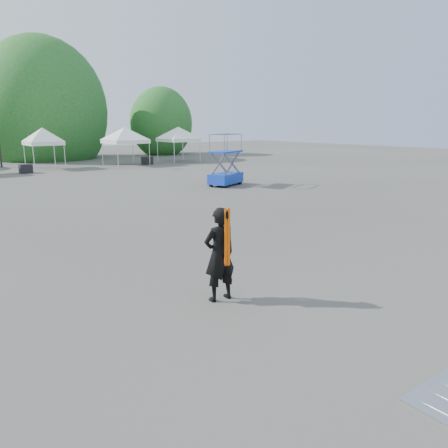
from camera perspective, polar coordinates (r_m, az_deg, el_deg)
ground at (r=11.38m, az=-5.00°, el=-6.12°), size 120.00×120.00×0.00m
tree_mid_e at (r=50.21m, az=-22.62°, el=13.41°), size 5.12×5.12×7.79m
tree_far_e at (r=53.78m, az=-8.20°, el=12.88°), size 3.84×3.84×5.84m
tent_f at (r=39.03m, az=-22.64°, el=11.14°), size 3.74×3.74×3.88m
tent_g at (r=40.35m, az=-12.84°, el=11.85°), size 4.61×4.61×3.88m
tent_h at (r=43.16m, az=-6.00°, el=12.16°), size 4.47×4.47×3.88m
man at (r=9.24m, az=-0.58°, el=-4.00°), size 0.78×0.55×2.03m
scissor_lift at (r=26.46m, az=0.23°, el=8.38°), size 2.65×1.96×3.07m
crate_mid at (r=36.31m, az=-24.47°, el=6.59°), size 0.87×0.68×0.67m
crate_east at (r=40.66m, az=-9.99°, el=8.15°), size 1.08×0.97×0.69m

